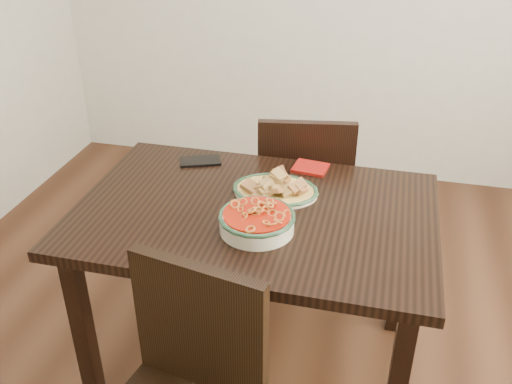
% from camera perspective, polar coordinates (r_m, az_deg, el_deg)
% --- Properties ---
extents(floor, '(3.50, 3.50, 0.00)m').
position_cam_1_polar(floor, '(2.57, 0.70, -15.20)').
color(floor, '#361D11').
rests_on(floor, ground).
extents(dining_table, '(1.29, 0.86, 0.75)m').
position_cam_1_polar(dining_table, '(2.10, -0.13, -3.84)').
color(dining_table, black).
rests_on(dining_table, ground).
extents(chair_far, '(0.48, 0.48, 0.89)m').
position_cam_1_polar(chair_far, '(2.68, 4.83, 0.17)').
color(chair_far, black).
rests_on(chair_far, ground).
extents(fish_plate, '(0.32, 0.25, 0.11)m').
position_cam_1_polar(fish_plate, '(2.13, 1.97, 0.93)').
color(fish_plate, beige).
rests_on(fish_plate, dining_table).
extents(noodle_bowl, '(0.26, 0.26, 0.08)m').
position_cam_1_polar(noodle_bowl, '(1.91, 0.09, -2.73)').
color(noodle_bowl, beige).
rests_on(noodle_bowl, dining_table).
extents(smartphone, '(0.19, 0.15, 0.01)m').
position_cam_1_polar(smartphone, '(2.38, -5.60, 3.10)').
color(smartphone, black).
rests_on(smartphone, dining_table).
extents(napkin, '(0.15, 0.13, 0.01)m').
position_cam_1_polar(napkin, '(2.33, 5.46, 2.43)').
color(napkin, '#97110B').
rests_on(napkin, dining_table).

